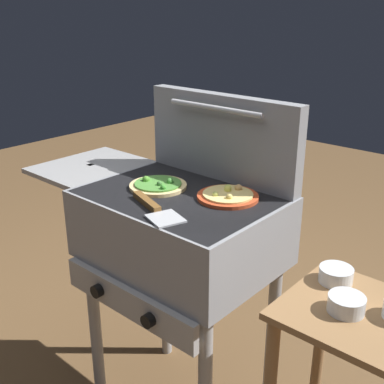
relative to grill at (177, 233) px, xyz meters
name	(u,v)px	position (x,y,z in m)	size (l,w,h in m)	color
grill	(177,233)	(0.00, 0.00, 0.00)	(0.96, 0.53, 0.90)	gray
grill_lid_open	(222,137)	(0.01, 0.22, 0.30)	(0.63, 0.08, 0.30)	gray
pizza_veggie	(158,185)	(-0.08, 0.00, 0.15)	(0.20, 0.20, 0.03)	#E0C17F
pizza_cheese	(228,196)	(0.15, 0.08, 0.15)	(0.20, 0.20, 0.03)	#C64723
spatula	(154,208)	(0.05, -0.15, 0.15)	(0.26, 0.14, 0.02)	#B7BABF
prep_table	(360,379)	(0.67, 0.00, -0.23)	(0.44, 0.36, 0.74)	olive
topping_bowl_far	(346,305)	(0.62, -0.02, 0.00)	(0.10, 0.10, 0.04)	silver
topping_bowl_middle	(336,275)	(0.53, 0.09, 0.00)	(0.10, 0.10, 0.04)	silver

